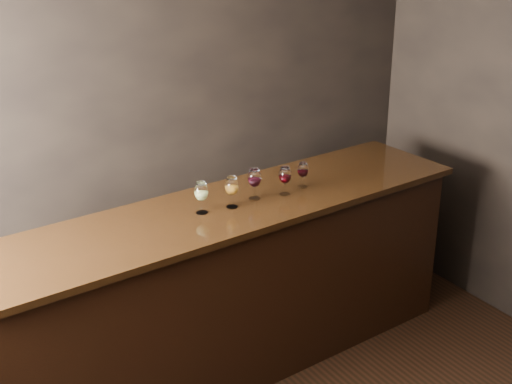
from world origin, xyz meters
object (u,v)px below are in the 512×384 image
back_bar_shelf (179,266)px  glass_red_b (285,176)px  glass_amber (232,187)px  bar_counter (228,292)px  glass_red_c (303,170)px  glass_red_a (254,179)px  glass_white (201,192)px

back_bar_shelf → glass_red_b: 1.23m
back_bar_shelf → glass_amber: (0.05, -0.74, 0.88)m
bar_counter → glass_amber: bearing=-56.3°
glass_amber → glass_red_c: glass_amber is taller
bar_counter → glass_red_c: (0.60, 0.02, 0.74)m
glass_red_a → back_bar_shelf: bearing=108.9°
glass_red_a → glass_red_b: (0.21, -0.04, -0.01)m
back_bar_shelf → glass_red_c: size_ratio=14.33×
glass_amber → glass_red_a: bearing=12.2°
back_bar_shelf → glass_red_c: (0.62, -0.69, 0.86)m
bar_counter → glass_white: glass_white is taller
glass_white → glass_amber: (0.20, -0.02, 0.00)m
glass_amber → glass_white: bearing=174.4°
bar_counter → glass_red_b: 0.86m
bar_counter → glass_white: (-0.18, -0.01, 0.76)m
glass_white → glass_red_a: glass_red_a is taller
glass_red_b → glass_red_c: bearing=14.4°
glass_red_a → glass_red_c: glass_red_a is taller
glass_red_c → glass_amber: bearing=-175.5°
glass_red_a → bar_counter: bearing=-176.3°
glass_amber → bar_counter: bearing=128.3°
glass_red_a → glass_red_c: (0.38, 0.00, -0.02)m
bar_counter → glass_white: size_ratio=16.25×
glass_white → glass_red_a: 0.39m
glass_white → glass_red_b: size_ratio=1.06×
glass_red_a → glass_red_b: glass_red_a is taller
glass_red_b → bar_counter: bearing=176.2°
bar_counter → glass_red_b: (0.42, -0.03, 0.75)m
glass_red_c → bar_counter: bearing=-178.3°
back_bar_shelf → glass_red_b: glass_red_b is taller
back_bar_shelf → glass_white: glass_white is taller
glass_amber → glass_red_a: (0.19, 0.04, 0.00)m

